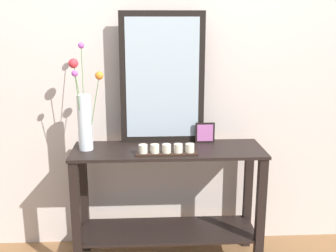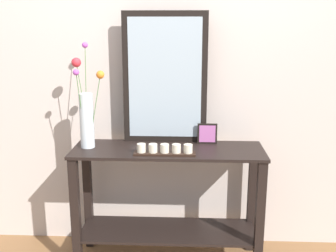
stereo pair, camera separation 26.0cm
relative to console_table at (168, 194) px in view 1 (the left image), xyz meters
The scene contains 6 objects.
wall_back 0.91m from the console_table, 90.00° to the left, with size 6.40×0.08×2.70m, color beige.
console_table is the anchor object (origin of this frame).
mirror_leaning 0.79m from the console_table, 99.25° to the left, with size 0.57×0.03×0.89m.
tall_vase_left 0.77m from the console_table, behind, with size 0.23×0.23×0.69m.
candle_tray 0.37m from the console_table, 97.49° to the right, with size 0.39×0.09×0.07m.
picture_frame_small 0.49m from the console_table, 26.93° to the left, with size 0.13×0.01×0.14m.
Camera 1 is at (-0.14, -2.60, 1.63)m, focal length 44.01 mm.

